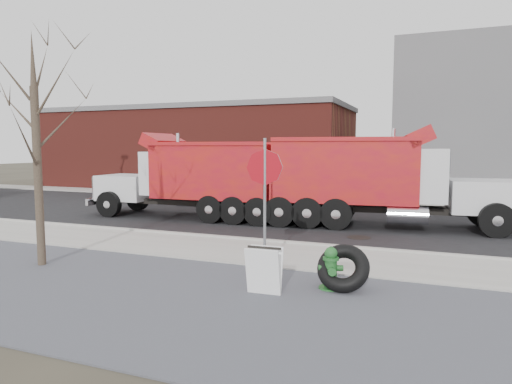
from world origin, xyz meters
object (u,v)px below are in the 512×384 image
at_px(truck_tire, 343,268).
at_px(dump_truck_red_b, 195,176).
at_px(stop_sign, 265,181).
at_px(sandwich_board, 264,270).
at_px(dump_truck_red_a, 376,177).
at_px(fire_hydrant, 331,270).

relative_size(truck_tire, dump_truck_red_b, 0.13).
distance_m(stop_sign, sandwich_board, 2.21).
bearing_deg(dump_truck_red_a, stop_sign, -109.10).
height_order(truck_tire, sandwich_board, sandwich_board).
distance_m(sandwich_board, dump_truck_red_b, 9.41).
relative_size(stop_sign, dump_truck_red_b, 0.38).
bearing_deg(dump_truck_red_b, sandwich_board, 124.52).
xyz_separation_m(fire_hydrant, dump_truck_red_a, (-0.06, 7.29, 1.30)).
distance_m(stop_sign, dump_truck_red_b, 7.79).
distance_m(stop_sign, dump_truck_red_a, 6.67).
relative_size(fire_hydrant, stop_sign, 0.29).
height_order(truck_tire, stop_sign, stop_sign).
bearing_deg(stop_sign, dump_truck_red_a, 71.06).
height_order(fire_hydrant, truck_tire, truck_tire).
distance_m(truck_tire, dump_truck_red_b, 9.65).
xyz_separation_m(sandwich_board, dump_truck_red_b, (-5.55, 7.51, 1.14)).
height_order(truck_tire, dump_truck_red_a, dump_truck_red_a).
bearing_deg(truck_tire, dump_truck_red_b, 135.49).
xyz_separation_m(truck_tire, sandwich_board, (-1.28, -0.80, 0.03)).
height_order(sandwich_board, dump_truck_red_b, dump_truck_red_b).
relative_size(fire_hydrant, sandwich_board, 0.95).
bearing_deg(dump_truck_red_b, fire_hydrant, 132.36).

